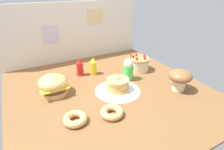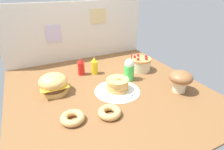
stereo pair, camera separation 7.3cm
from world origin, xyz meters
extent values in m
cube|color=brown|center=(0.00, 0.00, -0.01)|extent=(2.02, 2.07, 0.02)
cube|color=silver|center=(0.00, 1.03, 0.41)|extent=(2.02, 0.03, 0.82)
cube|color=silver|center=(-0.33, 1.01, 0.42)|extent=(0.20, 0.01, 0.23)
cube|color=beige|center=(0.32, 1.01, 0.61)|extent=(0.23, 0.01, 0.20)
cylinder|color=white|center=(0.08, -0.06, 0.00)|extent=(0.48, 0.48, 0.00)
cylinder|color=#DBA859|center=(-0.53, 0.21, 0.02)|extent=(0.28, 0.28, 0.05)
cylinder|color=#59331E|center=(-0.53, 0.21, 0.07)|extent=(0.26, 0.26, 0.04)
cube|color=yellow|center=(-0.53, 0.21, 0.09)|extent=(0.27, 0.27, 0.01)
ellipsoid|color=#E5B260|center=(-0.53, 0.21, 0.13)|extent=(0.29, 0.29, 0.16)
cylinder|color=white|center=(0.08, -0.06, 0.01)|extent=(0.37, 0.37, 0.02)
cylinder|color=#E0AD5B|center=(0.08, -0.06, 0.04)|extent=(0.23, 0.23, 0.03)
cylinder|color=#E0AD5B|center=(0.07, -0.06, 0.07)|extent=(0.23, 0.23, 0.03)
cylinder|color=#E0AD5B|center=(0.08, -0.06, 0.10)|extent=(0.23, 0.23, 0.03)
cylinder|color=#E0AD5B|center=(0.08, -0.06, 0.13)|extent=(0.23, 0.23, 0.03)
cube|color=#F7E072|center=(0.08, -0.06, 0.15)|extent=(0.05, 0.05, 0.02)
cylinder|color=beige|center=(0.59, 0.28, 0.07)|extent=(0.26, 0.26, 0.14)
cylinder|color=#EA8C4C|center=(0.59, 0.28, 0.15)|extent=(0.27, 0.27, 0.02)
sphere|color=red|center=(0.67, 0.27, 0.18)|extent=(0.04, 0.04, 0.04)
sphere|color=red|center=(0.60, 0.35, 0.18)|extent=(0.04, 0.04, 0.04)
sphere|color=red|center=(0.53, 0.33, 0.18)|extent=(0.04, 0.04, 0.04)
sphere|color=red|center=(0.52, 0.24, 0.18)|extent=(0.04, 0.04, 0.04)
sphere|color=red|center=(0.63, 0.21, 0.18)|extent=(0.04, 0.04, 0.04)
cylinder|color=red|center=(-0.14, 0.49, 0.08)|extent=(0.08, 0.08, 0.16)
cone|color=red|center=(-0.14, 0.49, 0.19)|extent=(0.07, 0.07, 0.05)
cylinder|color=yellow|center=(0.02, 0.44, 0.08)|extent=(0.08, 0.08, 0.16)
cone|color=yellow|center=(0.02, 0.44, 0.19)|extent=(0.07, 0.07, 0.05)
cylinder|color=green|center=(0.32, 0.11, 0.09)|extent=(0.12, 0.12, 0.18)
sphere|color=white|center=(0.32, 0.11, 0.21)|extent=(0.11, 0.11, 0.11)
cylinder|color=red|center=(0.34, 0.11, 0.24)|extent=(0.01, 0.03, 0.18)
torus|color=tan|center=(-0.48, -0.32, 0.03)|extent=(0.20, 0.20, 0.06)
torus|color=#8CCC8C|center=(-0.48, -0.32, 0.04)|extent=(0.19, 0.19, 0.05)
torus|color=tan|center=(-0.17, -0.39, 0.03)|extent=(0.20, 0.20, 0.06)
torus|color=#D89ED8|center=(-0.17, -0.39, 0.04)|extent=(0.19, 0.19, 0.05)
cylinder|color=beige|center=(0.66, -0.35, 0.05)|extent=(0.13, 0.13, 0.11)
ellipsoid|color=brown|center=(0.66, -0.35, 0.16)|extent=(0.24, 0.24, 0.13)
camera|label=1|loc=(-0.78, -1.51, 1.03)|focal=29.54mm
camera|label=2|loc=(-0.71, -1.55, 1.03)|focal=29.54mm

